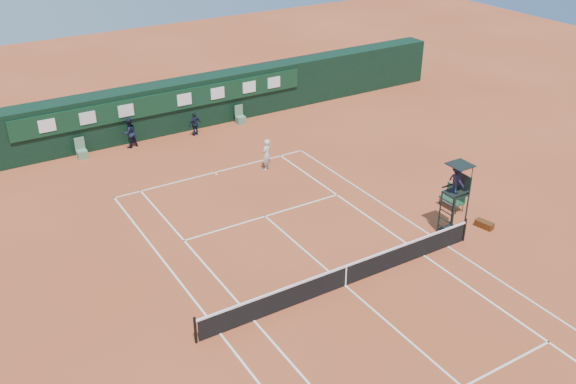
% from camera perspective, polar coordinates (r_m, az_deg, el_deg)
% --- Properties ---
extents(ground, '(90.00, 90.00, 0.00)m').
position_cam_1_polar(ground, '(25.68, 5.11, -8.29)').
color(ground, '#B84F2B').
rests_on(ground, ground).
extents(court_lines, '(11.05, 23.85, 0.01)m').
position_cam_1_polar(court_lines, '(25.68, 5.11, -8.28)').
color(court_lines, white).
rests_on(court_lines, ground).
extents(tennis_net, '(12.90, 0.10, 1.10)m').
position_cam_1_polar(tennis_net, '(25.39, 5.15, -7.36)').
color(tennis_net, black).
rests_on(tennis_net, ground).
extents(back_wall, '(40.00, 1.65, 3.00)m').
position_cam_1_polar(back_wall, '(39.80, -10.96, 7.38)').
color(back_wall, black).
rests_on(back_wall, ground).
extents(linesman_chair_left, '(0.55, 0.50, 1.15)m').
position_cam_1_polar(linesman_chair_left, '(37.70, -17.86, 3.37)').
color(linesman_chair_left, '#5A8964').
rests_on(linesman_chair_left, ground).
extents(linesman_chair_right, '(0.55, 0.50, 1.15)m').
position_cam_1_polar(linesman_chair_right, '(40.81, -4.26, 6.55)').
color(linesman_chair_right, '#598863').
rests_on(linesman_chair_right, ground).
extents(umpire_chair, '(0.96, 0.95, 3.42)m').
position_cam_1_polar(umpire_chair, '(28.59, 14.75, 0.62)').
color(umpire_chair, black).
rests_on(umpire_chair, ground).
extents(player_bench, '(0.55, 1.20, 1.10)m').
position_cam_1_polar(player_bench, '(31.63, 14.51, -0.40)').
color(player_bench, '#1A4129').
rests_on(player_bench, ground).
extents(tennis_bag, '(0.53, 0.89, 0.31)m').
position_cam_1_polar(tennis_bag, '(30.57, 17.05, -2.77)').
color(tennis_bag, black).
rests_on(tennis_bag, ground).
extents(cooler, '(0.57, 0.57, 0.65)m').
position_cam_1_polar(cooler, '(32.19, 14.31, -0.40)').
color(cooler, white).
rests_on(cooler, ground).
extents(tennis_ball, '(0.07, 0.07, 0.07)m').
position_cam_1_polar(tennis_ball, '(31.33, 2.73, -0.92)').
color(tennis_ball, gold).
rests_on(tennis_ball, ground).
extents(player, '(0.75, 0.69, 1.72)m').
position_cam_1_polar(player, '(34.34, -1.93, 3.35)').
color(player, white).
rests_on(player, ground).
extents(ball_kid_left, '(0.97, 0.82, 1.78)m').
position_cam_1_polar(ball_kid_left, '(38.13, -13.92, 5.13)').
color(ball_kid_left, black).
rests_on(ball_kid_left, ground).
extents(ball_kid_right, '(0.91, 0.56, 1.44)m').
position_cam_1_polar(ball_kid_right, '(39.12, -8.27, 6.00)').
color(ball_kid_right, black).
rests_on(ball_kid_right, ground).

